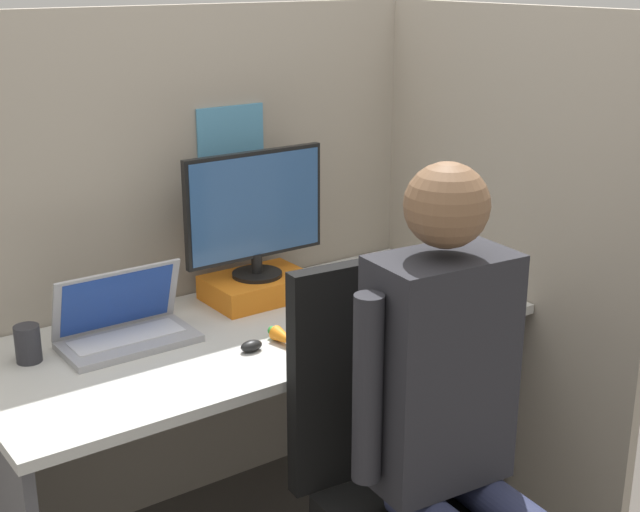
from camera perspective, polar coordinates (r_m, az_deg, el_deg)
cubicle_panel_back at (r=2.96m, az=-8.17°, el=-0.52°), size 2.15×0.05×1.65m
cubicle_panel_right at (r=3.09m, az=9.97°, el=0.16°), size 0.04×1.37×1.65m
desk at (r=2.75m, az=-4.15°, el=-7.83°), size 1.65×0.72×0.74m
paper_box at (r=2.88m, az=-4.03°, el=-2.00°), size 0.32×0.23×0.08m
monitor at (r=2.81m, az=-4.17°, el=2.92°), size 0.49×0.16×0.41m
laptop at (r=2.60m, az=-12.36°, el=-4.55°), size 0.38×0.21×0.22m
mouse at (r=2.51m, az=-4.41°, el=-5.75°), size 0.07×0.04×0.03m
stapler at (r=3.10m, az=7.44°, el=-1.04°), size 0.04×0.16×0.04m
carrot_toy at (r=2.53m, az=-2.22°, el=-5.33°), size 0.04×0.14×0.04m
office_chair at (r=2.39m, az=5.27°, el=-13.39°), size 0.53×0.58×1.05m
person at (r=2.17m, az=8.58°, el=-9.32°), size 0.48×0.46×1.35m
pen_cup at (r=2.55m, az=-18.19°, el=-5.36°), size 0.07×0.07×0.10m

